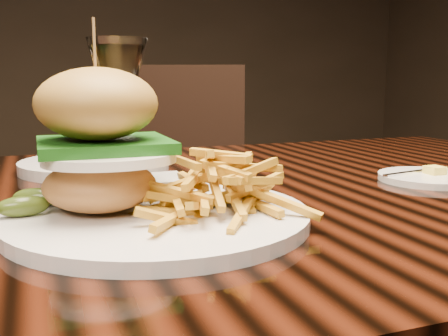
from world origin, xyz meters
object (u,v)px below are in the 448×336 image
object	(u,v)px
wine_glass	(118,82)
far_dish	(95,161)
dining_table	(187,242)
burger_plate	(147,173)
chair_far	(172,195)

from	to	relation	value
wine_glass	far_dish	world-z (taller)	wine_glass
dining_table	burger_plate	distance (m)	0.22
far_dish	chair_far	bearing A→B (deg)	65.03
burger_plate	far_dish	size ratio (longest dim) A/B	1.32
burger_plate	chair_far	world-z (taller)	burger_plate
chair_far	burger_plate	bearing A→B (deg)	-84.16
burger_plate	far_dish	world-z (taller)	burger_plate
dining_table	far_dish	world-z (taller)	far_dish
wine_glass	chair_far	distance (m)	1.02
burger_plate	wine_glass	bearing A→B (deg)	105.75
far_dish	chair_far	distance (m)	0.77
wine_glass	chair_far	world-z (taller)	wine_glass
wine_glass	chair_far	bearing A→B (deg)	71.36
burger_plate	wine_glass	world-z (taller)	burger_plate
wine_glass	dining_table	bearing A→B (deg)	8.90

